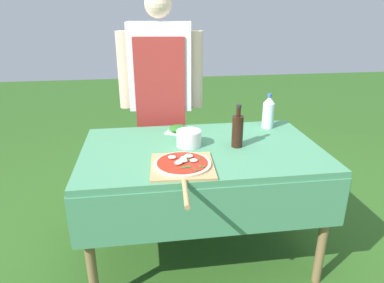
# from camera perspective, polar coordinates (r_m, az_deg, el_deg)

# --- Properties ---
(ground_plane) EXTENTS (12.00, 12.00, 0.00)m
(ground_plane) POSITION_cam_1_polar(r_m,az_deg,el_deg) (2.39, 1.42, -17.69)
(ground_plane) COLOR #2D5B1E
(prep_table) EXTENTS (1.40, 0.85, 0.74)m
(prep_table) POSITION_cam_1_polar(r_m,az_deg,el_deg) (2.04, 1.59, -3.34)
(prep_table) COLOR #478960
(prep_table) RESTS_ON ground
(person_cook) EXTENTS (0.60, 0.24, 1.62)m
(person_cook) POSITION_cam_1_polar(r_m,az_deg,el_deg) (2.53, -5.19, 8.82)
(person_cook) COLOR #333D56
(person_cook) RESTS_ON ground
(pizza_on_peel) EXTENTS (0.34, 0.56, 0.05)m
(pizza_on_peel) POSITION_cam_1_polar(r_m,az_deg,el_deg) (1.74, -1.60, -4.03)
(pizza_on_peel) COLOR tan
(pizza_on_peel) RESTS_ON prep_table
(oil_bottle) EXTENTS (0.07, 0.07, 0.25)m
(oil_bottle) POSITION_cam_1_polar(r_m,az_deg,el_deg) (2.00, 7.60, 1.85)
(oil_bottle) COLOR black
(oil_bottle) RESTS_ON prep_table
(water_bottle) EXTENTS (0.08, 0.08, 0.23)m
(water_bottle) POSITION_cam_1_polar(r_m,az_deg,el_deg) (2.35, 12.60, 4.81)
(water_bottle) COLOR silver
(water_bottle) RESTS_ON prep_table
(herb_container) EXTENTS (0.20, 0.19, 0.04)m
(herb_container) POSITION_cam_1_polar(r_m,az_deg,el_deg) (2.24, -2.25, 2.12)
(herb_container) COLOR silver
(herb_container) RESTS_ON prep_table
(mixing_tub) EXTENTS (0.15, 0.15, 0.09)m
(mixing_tub) POSITION_cam_1_polar(r_m,az_deg,el_deg) (2.01, -0.52, 0.55)
(mixing_tub) COLOR silver
(mixing_tub) RESTS_ON prep_table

